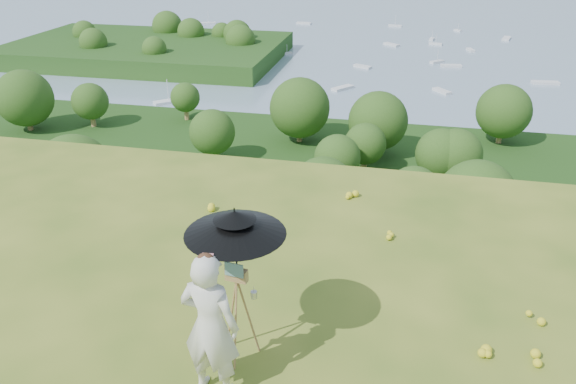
# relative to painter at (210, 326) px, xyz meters

# --- Properties ---
(forest_slope) EXTENTS (140.00, 56.00, 22.00)m
(forest_slope) POSITION_rel_painter_xyz_m (-1.16, 34.79, -29.92)
(forest_slope) COLOR #13350E
(forest_slope) RESTS_ON bay_water
(shoreline_tier) EXTENTS (170.00, 28.00, 8.00)m
(shoreline_tier) POSITION_rel_painter_xyz_m (-1.16, 74.79, -36.92)
(shoreline_tier) COLOR #6C6957
(shoreline_tier) RESTS_ON bay_water
(bay_water) EXTENTS (700.00, 700.00, 0.00)m
(bay_water) POSITION_rel_painter_xyz_m (-1.16, 239.79, -34.92)
(bay_water) COLOR #7388A4
(bay_water) RESTS_ON ground
(peninsula) EXTENTS (90.00, 60.00, 12.00)m
(peninsula) POSITION_rel_painter_xyz_m (-76.16, 154.79, -29.92)
(peninsula) COLOR #13350E
(peninsula) RESTS_ON bay_water
(slope_trees) EXTENTS (110.00, 50.00, 6.00)m
(slope_trees) POSITION_rel_painter_xyz_m (-1.16, 34.79, -15.92)
(slope_trees) COLOR #284D17
(slope_trees) RESTS_ON forest_slope
(harbor_town) EXTENTS (110.00, 22.00, 5.00)m
(harbor_town) POSITION_rel_painter_xyz_m (-1.16, 74.79, -30.42)
(harbor_town) COLOR silver
(harbor_town) RESTS_ON shoreline_tier
(moored_boats) EXTENTS (140.00, 140.00, 0.70)m
(moored_boats) POSITION_rel_painter_xyz_m (-13.66, 160.79, -34.57)
(moored_boats) COLOR silver
(moored_boats) RESTS_ON bay_water
(wildflowers) EXTENTS (10.00, 10.50, 0.12)m
(wildflowers) POSITION_rel_painter_xyz_m (-1.16, 0.04, -0.86)
(wildflowers) COLOR yellow
(wildflowers) RESTS_ON ground
(painter) EXTENTS (0.71, 0.51, 1.84)m
(painter) POSITION_rel_painter_xyz_m (0.00, 0.00, 0.00)
(painter) COLOR silver
(painter) RESTS_ON ground
(field_easel) EXTENTS (0.59, 0.59, 1.39)m
(field_easel) POSITION_rel_painter_xyz_m (0.13, 0.60, -0.22)
(field_easel) COLOR brown
(field_easel) RESTS_ON ground
(sun_umbrella) EXTENTS (1.26, 1.26, 0.91)m
(sun_umbrella) POSITION_rel_painter_xyz_m (0.13, 0.63, 0.69)
(sun_umbrella) COLOR black
(sun_umbrella) RESTS_ON field_easel
(painter_cap) EXTENTS (0.22, 0.26, 0.10)m
(painter_cap) POSITION_rel_painter_xyz_m (0.00, 0.00, 0.86)
(painter_cap) COLOR #D7767E
(painter_cap) RESTS_ON painter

